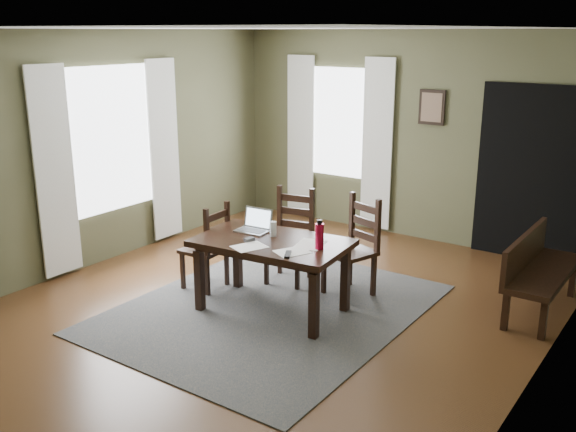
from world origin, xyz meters
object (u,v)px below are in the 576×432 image
Objects in this scene: laptop at (255,225)px; water_bottle at (319,236)px; chair_back_left at (290,237)px; bench at (537,266)px; dining_table at (272,249)px; chair_end at (208,248)px; chair_back_right at (353,248)px.

water_bottle is (0.84, -0.11, 0.07)m from laptop.
chair_back_left reaches higher than bench.
dining_table is 0.39m from laptop.
bench is 4.95× the size of water_bottle.
dining_table is 2.59m from bench.
dining_table is 0.56m from water_bottle.
water_bottle reaches higher than laptop.
laptop is (0.58, 0.08, 0.33)m from chair_end.
bench is at bearing 42.02° from water_bottle.
chair_end reaches higher than dining_table.
dining_table is at bearing 125.08° from bench.
chair_back_left is at bearing 106.54° from dining_table.
laptop is (-2.44, -1.34, 0.33)m from bench.
bench is (2.43, 0.72, -0.04)m from chair_back_left.
bench is at bearing 4.52° from chair_back_left.
chair_back_right is at bearing 37.35° from laptop.
chair_end is 3.33m from bench.
chair_end is 0.67m from laptop.
chair_end is at bearing -132.23° from chair_back_right.
chair_back_left is 1.16m from water_bottle.
water_bottle is at bearing 132.02° from bench.
chair_end is 1.54m from chair_back_right.
water_bottle is (-1.60, -1.45, 0.40)m from bench.
bench is at bearing 111.90° from chair_end.
dining_table is at bearing -99.66° from chair_back_right.
bench is at bearing 29.27° from dining_table.
chair_back_left is (0.58, 0.70, 0.04)m from chair_end.
water_bottle is at bearing -53.20° from chair_back_left.
chair_back_right reaches higher than chair_end.
bench is (3.02, 1.42, 0.00)m from chair_end.
laptop is 0.85m from water_bottle.
chair_back_left is 3.66× the size of water_bottle.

